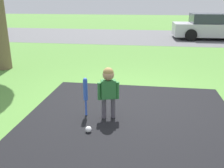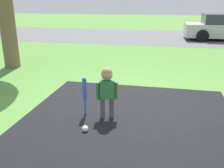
{
  "view_description": "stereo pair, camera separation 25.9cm",
  "coord_description": "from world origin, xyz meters",
  "px_view_note": "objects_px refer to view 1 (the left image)",
  "views": [
    {
      "loc": [
        0.37,
        -4.57,
        1.92
      ],
      "look_at": [
        -0.27,
        -0.35,
        0.48
      ],
      "focal_mm": 40.0,
      "sensor_mm": 36.0,
      "label": 1
    },
    {
      "loc": [
        0.62,
        -4.53,
        1.92
      ],
      "look_at": [
        -0.27,
        -0.35,
        0.48
      ],
      "focal_mm": 40.0,
      "sensor_mm": 36.0,
      "label": 2
    }
  ],
  "objects_px": {
    "sports_ball": "(89,129)",
    "child": "(108,86)",
    "baseball_bat": "(85,91)",
    "parked_car": "(213,27)"
  },
  "relations": [
    {
      "from": "sports_ball",
      "to": "child",
      "type": "bearing_deg",
      "value": 67.72
    },
    {
      "from": "child",
      "to": "baseball_bat",
      "type": "bearing_deg",
      "value": 159.46
    },
    {
      "from": "sports_ball",
      "to": "baseball_bat",
      "type": "bearing_deg",
      "value": 107.49
    },
    {
      "from": "parked_car",
      "to": "child",
      "type": "bearing_deg",
      "value": -112.52
    },
    {
      "from": "baseball_bat",
      "to": "parked_car",
      "type": "bearing_deg",
      "value": 66.65
    },
    {
      "from": "child",
      "to": "parked_car",
      "type": "xyz_separation_m",
      "value": [
        3.79,
        9.73,
        0.02
      ]
    },
    {
      "from": "baseball_bat",
      "to": "parked_car",
      "type": "height_order",
      "value": "parked_car"
    },
    {
      "from": "child",
      "to": "parked_car",
      "type": "distance_m",
      "value": 10.45
    },
    {
      "from": "baseball_bat",
      "to": "sports_ball",
      "type": "relative_size",
      "value": 7.12
    },
    {
      "from": "child",
      "to": "parked_car",
      "type": "bearing_deg",
      "value": 52.31
    }
  ]
}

